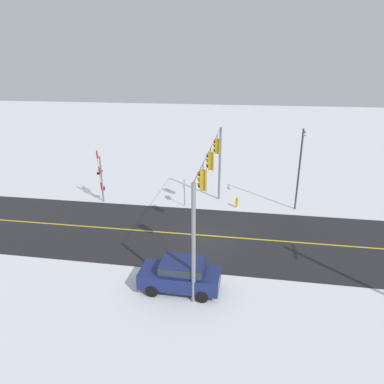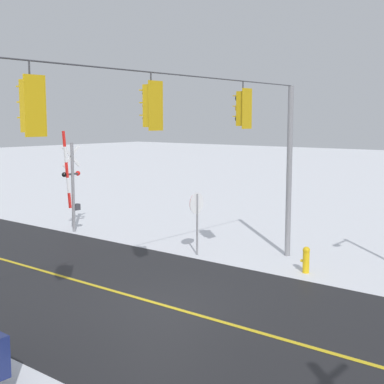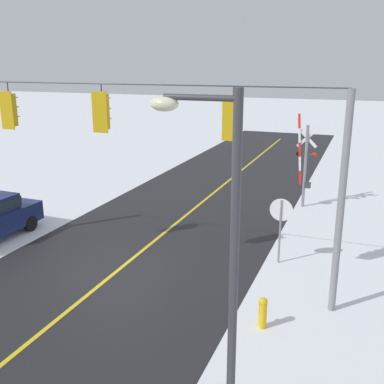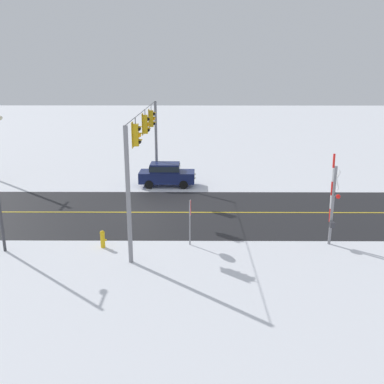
% 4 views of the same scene
% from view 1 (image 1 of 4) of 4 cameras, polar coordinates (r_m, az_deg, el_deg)
% --- Properties ---
extents(ground_plane, '(160.00, 160.00, 0.00)m').
position_cam_1_polar(ground_plane, '(23.95, 2.90, -7.19)').
color(ground_plane, white).
extents(road_asphalt, '(9.00, 80.00, 0.01)m').
position_cam_1_polar(road_asphalt, '(24.13, 17.33, -7.93)').
color(road_asphalt, black).
rests_on(road_asphalt, ground).
extents(lane_centre_line, '(0.14, 72.00, 0.01)m').
position_cam_1_polar(lane_centre_line, '(24.13, 17.34, -7.92)').
color(lane_centre_line, gold).
rests_on(lane_centre_line, ground).
extents(signal_span, '(14.20, 0.47, 6.22)m').
position_cam_1_polar(signal_span, '(22.27, 3.05, 2.54)').
color(signal_span, gray).
rests_on(signal_span, ground).
extents(stop_sign, '(0.80, 0.09, 2.35)m').
position_cam_1_polar(stop_sign, '(28.15, -1.31, 0.95)').
color(stop_sign, gray).
rests_on(stop_sign, ground).
extents(railroad_crossing, '(0.98, 0.31, 4.52)m').
position_cam_1_polar(railroad_crossing, '(29.86, -14.69, 2.53)').
color(railroad_crossing, gray).
rests_on(railroad_crossing, ground).
extents(parked_car_navy, '(1.87, 4.22, 1.74)m').
position_cam_1_polar(parked_car_navy, '(18.28, -1.84, -13.23)').
color(parked_car_navy, navy).
rests_on(parked_car_navy, ground).
extents(streetlamp_near, '(1.39, 0.28, 6.50)m').
position_cam_1_polar(streetlamp_near, '(27.94, 17.32, 4.60)').
color(streetlamp_near, '#38383D').
rests_on(streetlamp_near, ground).
extents(fire_hydrant, '(0.24, 0.31, 0.88)m').
position_cam_1_polar(fire_hydrant, '(28.52, 7.38, -1.64)').
color(fire_hydrant, gold).
rests_on(fire_hydrant, ground).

